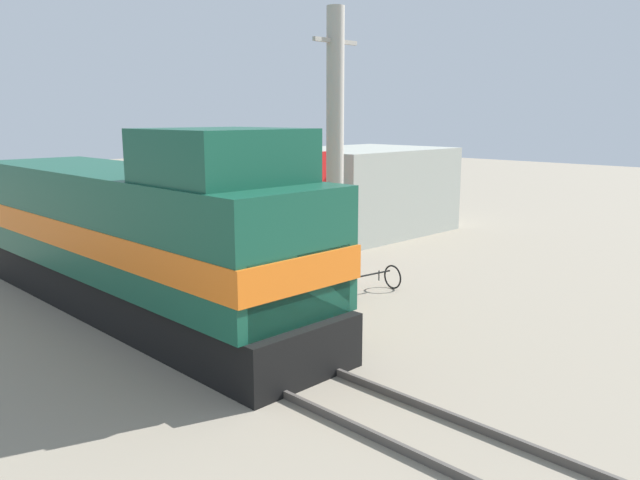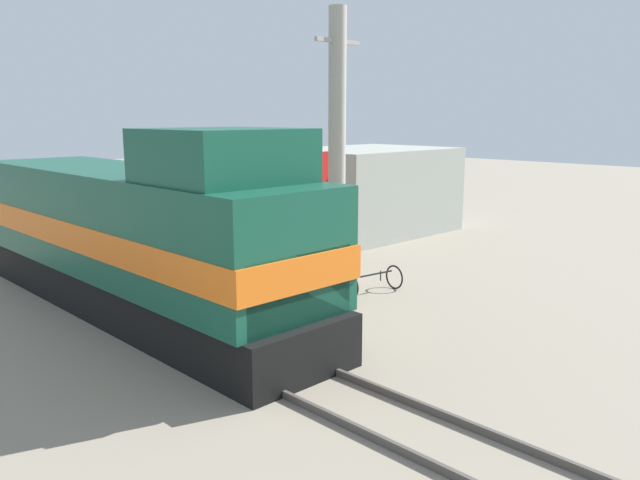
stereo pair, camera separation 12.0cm
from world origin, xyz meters
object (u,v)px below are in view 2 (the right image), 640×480
(vendor_umbrella, at_px, (271,231))
(person_bystander, at_px, (343,267))
(locomotive, at_px, (143,237))
(utility_pole, at_px, (337,147))
(billboard_sign, at_px, (309,179))
(bicycle, at_px, (373,281))

(vendor_umbrella, bearing_deg, person_bystander, -77.93)
(person_bystander, bearing_deg, vendor_umbrella, 102.07)
(locomotive, relative_size, person_bystander, 7.88)
(locomotive, height_order, vendor_umbrella, locomotive)
(vendor_umbrella, bearing_deg, utility_pole, -25.70)
(locomotive, relative_size, billboard_sign, 3.48)
(utility_pole, distance_m, bicycle, 4.26)
(billboard_sign, bearing_deg, utility_pole, -117.75)
(locomotive, height_order, person_bystander, locomotive)
(billboard_sign, relative_size, person_bystander, 2.26)
(vendor_umbrella, relative_size, billboard_sign, 0.59)
(person_bystander, bearing_deg, billboard_sign, 57.15)
(locomotive, bearing_deg, vendor_umbrella, -2.58)
(utility_pole, xyz_separation_m, vendor_umbrella, (-1.91, 0.92, -2.47))
(person_bystander, bearing_deg, bicycle, -13.19)
(locomotive, bearing_deg, billboard_sign, 12.82)
(locomotive, height_order, billboard_sign, locomotive)
(billboard_sign, xyz_separation_m, person_bystander, (-2.86, -4.43, -2.00))
(vendor_umbrella, bearing_deg, bicycle, -60.47)
(bicycle, bearing_deg, vendor_umbrella, 37.53)
(locomotive, bearing_deg, bicycle, -27.17)
(locomotive, xyz_separation_m, billboard_sign, (7.58, 1.72, 0.86))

